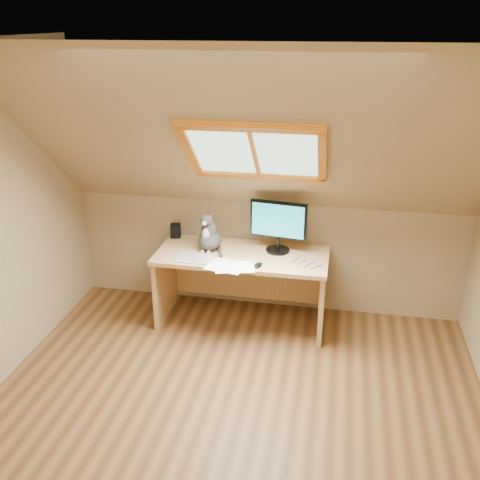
# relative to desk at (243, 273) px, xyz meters

# --- Properties ---
(ground) EXTENTS (3.50, 3.50, 0.00)m
(ground) POSITION_rel_desk_xyz_m (0.16, -1.44, -0.45)
(ground) COLOR brown
(ground) RESTS_ON ground
(room_shell) EXTENTS (3.52, 3.52, 2.41)m
(room_shell) POSITION_rel_desk_xyz_m (0.16, -1.54, 0.98)
(room_shell) COLOR tan
(room_shell) RESTS_ON ground
(desk) EXTENTS (1.46, 0.64, 0.66)m
(desk) POSITION_rel_desk_xyz_m (0.00, 0.00, 0.00)
(desk) COLOR tan
(desk) RESTS_ON ground
(monitor) EXTENTS (0.48, 0.20, 0.44)m
(monitor) POSITION_rel_desk_xyz_m (0.29, 0.04, 0.47)
(monitor) COLOR black
(monitor) RESTS_ON desk
(cat) EXTENTS (0.24, 0.27, 0.37)m
(cat) POSITION_rel_desk_xyz_m (-0.29, -0.04, 0.34)
(cat) COLOR #403B38
(cat) RESTS_ON desk
(desk_speaker) EXTENTS (0.10, 0.10, 0.13)m
(desk_speaker) POSITION_rel_desk_xyz_m (-0.66, 0.19, 0.27)
(desk_speaker) COLOR black
(desk_speaker) RESTS_ON desk
(graphics_tablet) EXTENTS (0.28, 0.20, 0.01)m
(graphics_tablet) POSITION_rel_desk_xyz_m (-0.37, -0.25, 0.22)
(graphics_tablet) COLOR #B2B2B7
(graphics_tablet) RESTS_ON desk
(mouse) EXTENTS (0.08, 0.11, 0.03)m
(mouse) POSITION_rel_desk_xyz_m (0.18, -0.29, 0.23)
(mouse) COLOR black
(mouse) RESTS_ON desk
(papers) EXTENTS (0.35, 0.30, 0.01)m
(papers) POSITION_rel_desk_xyz_m (-0.07, -0.32, 0.21)
(papers) COLOR white
(papers) RESTS_ON desk
(cables) EXTENTS (0.51, 0.26, 0.01)m
(cables) POSITION_rel_desk_xyz_m (0.45, -0.18, 0.21)
(cables) COLOR silver
(cables) RESTS_ON desk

